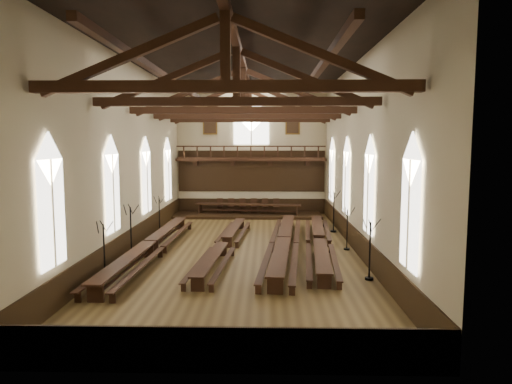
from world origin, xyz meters
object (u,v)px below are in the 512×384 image
refectory_row_a (150,244)px  candelabrum_left_mid (131,241)px  refectory_row_b (225,243)px  refectory_row_d (320,240)px  candelabrum_right_far (334,219)px  refectory_row_c (284,241)px  candelabrum_left_near (105,262)px  candelabrum_right_near (370,261)px  candelabrum_right_mid (347,237)px  dais (248,215)px  candelabrum_left_far (160,222)px  high_table (248,205)px

refectory_row_a → candelabrum_left_mid: bearing=-151.3°
refectory_row_b → refectory_row_d: size_ratio=0.97×
candelabrum_left_mid → candelabrum_right_far: candelabrum_right_far is taller
refectory_row_b → refectory_row_c: bearing=4.0°
refectory_row_b → candelabrum_left_near: bearing=-132.2°
candelabrum_right_near → candelabrum_right_mid: size_ratio=1.12×
candelabrum_right_mid → refectory_row_b: bearing=-174.8°
candelabrum_left_near → candelabrum_right_mid: 12.46m
refectory_row_a → dais: (4.49, 12.46, -0.46)m
refectory_row_c → candelabrum_right_mid: 3.39m
candelabrum_left_far → candelabrum_right_near: bearing=-40.8°
refectory_row_b → candelabrum_left_mid: bearing=-164.4°
refectory_row_a → candelabrum_left_mid: (-0.83, -0.46, 0.26)m
refectory_row_c → candelabrum_right_far: (3.37, 5.27, 0.26)m
refectory_row_c → refectory_row_b: bearing=-176.0°
candelabrum_left_mid → high_table: bearing=67.6°
refectory_row_c → candelabrum_right_mid: (3.37, 0.37, 0.14)m
refectory_row_c → candelabrum_left_far: (-7.73, 4.57, 0.16)m
refectory_row_c → candelabrum_right_near: 6.04m
refectory_row_b → dais: size_ratio=1.20×
refectory_row_b → candelabrum_left_far: bearing=133.7°
refectory_row_a → candelabrum_left_far: (-0.83, 5.62, 0.16)m
refectory_row_a → candelabrum_left_near: 4.33m
refectory_row_c → candelabrum_right_near: (3.37, -5.01, 0.22)m
candelabrum_left_mid → candelabrum_left_far: size_ratio=1.13×
candelabrum_right_far → refectory_row_d: bearing=-106.6°
candelabrum_right_far → refectory_row_c: bearing=-122.6°
refectory_row_a → high_table: (4.49, 12.46, 0.30)m
candelabrum_left_mid → candelabrum_right_far: 13.00m
candelabrum_left_near → candelabrum_left_far: bearing=90.0°
refectory_row_c → candelabrum_right_far: 6.26m
refectory_row_b → candelabrum_left_far: candelabrum_left_far is taller
refectory_row_b → refectory_row_d: (5.06, 0.62, 0.03)m
refectory_row_c → candelabrum_right_far: candelabrum_right_far is taller
refectory_row_d → candelabrum_right_near: bearing=-74.9°
refectory_row_a → refectory_row_c: (6.90, 1.04, 0.01)m
refectory_row_c → refectory_row_d: bearing=11.7°
refectory_row_b → candelabrum_left_far: size_ratio=5.72×
refectory_row_b → candelabrum_left_mid: size_ratio=5.06×
refectory_row_a → refectory_row_b: size_ratio=1.07×
refectory_row_a → refectory_row_c: 6.98m
refectory_row_b → dais: bearing=86.4°
dais → candelabrum_right_mid: 12.49m
high_table → candelabrum_right_far: (5.78, -6.16, -0.04)m
refectory_row_c → candelabrum_left_far: candelabrum_left_far is taller
refectory_row_d → refectory_row_b: bearing=-173.0°
candelabrum_right_near → candelabrum_right_mid: (0.00, 5.38, -0.09)m
candelabrum_left_mid → candelabrum_right_mid: bearing=9.5°
candelabrum_right_far → refectory_row_a: bearing=-148.4°
refectory_row_b → candelabrum_right_mid: bearing=5.2°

